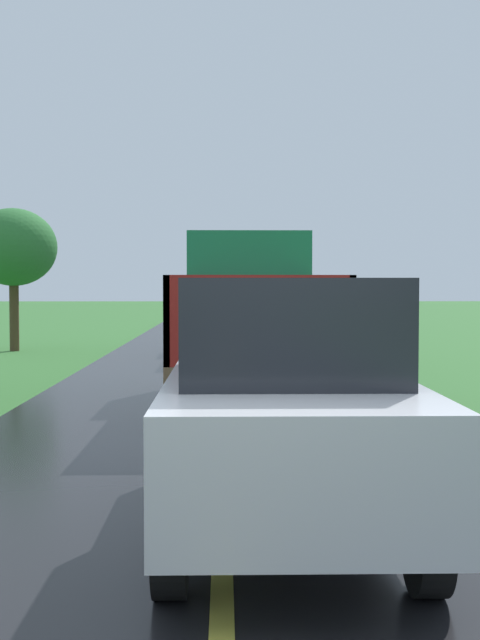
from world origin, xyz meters
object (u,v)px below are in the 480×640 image
(roadside_tree_near_left, at_px, (13,248))
(following_car, at_px, (284,403))
(banana_truck_near, at_px, (249,315))
(banana_truck_far, at_px, (242,303))

(roadside_tree_near_left, xyz_separation_m, following_car, (6.76, -18.20, -2.02))
(banana_truck_near, height_order, banana_truck_far, same)
(banana_truck_near, relative_size, following_car, 1.42)
(following_car, bearing_deg, banana_truck_near, 90.25)
(banana_truck_far, distance_m, roadside_tree_near_left, 7.18)
(banana_truck_far, bearing_deg, following_car, -90.19)
(banana_truck_near, distance_m, roadside_tree_near_left, 12.90)
(banana_truck_far, relative_size, following_car, 1.42)
(banana_truck_far, distance_m, following_car, 16.63)
(banana_truck_far, bearing_deg, banana_truck_near, -90.55)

